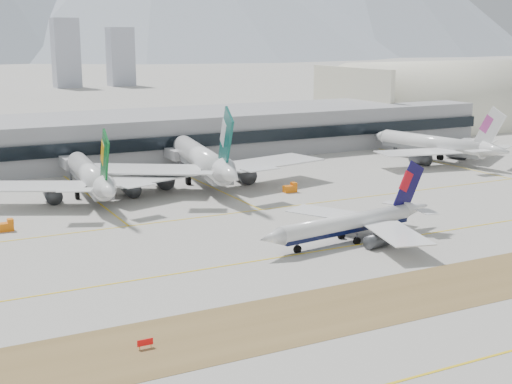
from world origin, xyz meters
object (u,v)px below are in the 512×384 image
hangar (430,127)px  terminal (112,138)px  widebody_china_air (437,146)px  taxiing_airliner (352,223)px  widebody_cathay (203,161)px  widebody_eva (91,177)px

hangar → terminal: bearing=-172.6°
widebody_china_air → taxiing_airliner: bearing=118.4°
widebody_china_air → terminal: 108.35m
widebody_cathay → widebody_china_air: size_ratio=1.23×
widebody_cathay → hangar: (143.08, 70.85, -6.42)m
widebody_eva → widebody_cathay: widebody_cathay is taller
widebody_eva → widebody_china_air: 116.48m
widebody_cathay → terminal: 51.98m
widebody_cathay → terminal: size_ratio=0.24×
hangar → taxiing_airliner: bearing=-135.3°
widebody_cathay → widebody_china_air: bearing=-81.1°
widebody_eva → widebody_cathay: size_ratio=0.86×
widebody_china_air → widebody_cathay: bearing=78.3°
widebody_cathay → terminal: widebody_cathay is taller
terminal → hangar: 156.05m
widebody_eva → terminal: (21.21, 54.09, 1.95)m
taxiing_airliner → terminal: size_ratio=0.16×
taxiing_airliner → widebody_eva: widebody_eva is taller
terminal → widebody_china_air: bearing=-28.5°
widebody_eva → hangar: 190.89m
taxiing_airliner → widebody_china_air: 102.49m
taxiing_airliner → widebody_china_air: widebody_china_air is taller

